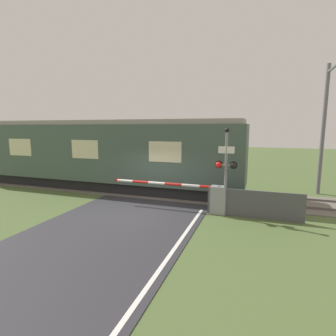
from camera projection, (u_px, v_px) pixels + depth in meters
ground_plane at (138, 211)px, 11.06m from camera, size 80.00×80.00×0.00m
track_bed at (165, 192)px, 14.26m from camera, size 36.00×3.20×0.13m
train at (100, 154)px, 15.27m from camera, size 16.45×2.82×3.91m
crossing_barrier at (209, 197)px, 10.85m from camera, size 5.05×0.44×1.19m
signal_post at (226, 167)px, 10.27m from camera, size 0.87×0.26×3.50m
catenary_pole at (323, 128)px, 13.44m from camera, size 0.20×1.90×6.67m
roadside_fence at (254, 204)px, 10.18m from camera, size 3.62×0.06×1.10m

